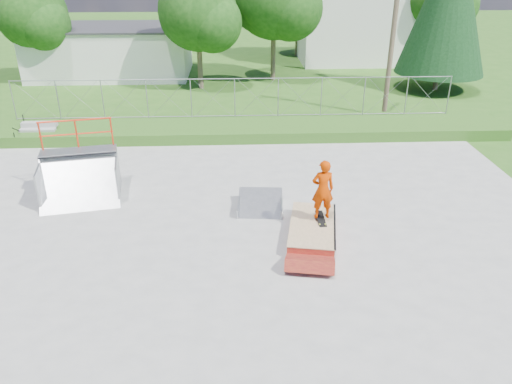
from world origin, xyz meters
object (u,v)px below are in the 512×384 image
quarter_pipe (77,166)px  skater (323,192)px  flat_bank_ramp (260,204)px  grind_box (312,230)px

quarter_pipe → skater: size_ratio=1.39×
flat_bank_ramp → skater: 2.51m
skater → grind_box: bearing=31.8°
quarter_pipe → flat_bank_ramp: 6.04m
grind_box → flat_bank_ramp: 2.20m
grind_box → quarter_pipe: size_ratio=1.16×
flat_bank_ramp → quarter_pipe: bearing=175.0°
quarter_pipe → skater: 7.96m
grind_box → skater: size_ratio=1.61×
quarter_pipe → flat_bank_ramp: quarter_pipe is taller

